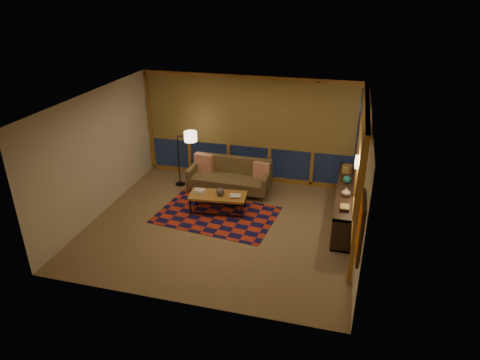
% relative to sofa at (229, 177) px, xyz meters
% --- Properties ---
extents(floor, '(5.50, 5.00, 0.01)m').
position_rel_sofa_xyz_m(floor, '(0.27, -1.57, -0.40)').
color(floor, '#9C8B64').
rests_on(floor, ground).
extents(ceiling, '(5.50, 5.00, 0.01)m').
position_rel_sofa_xyz_m(ceiling, '(0.27, -1.57, 2.30)').
color(ceiling, white).
rests_on(ceiling, walls).
extents(walls, '(5.51, 5.01, 2.70)m').
position_rel_sofa_xyz_m(walls, '(0.27, -1.57, 0.95)').
color(walls, beige).
rests_on(walls, floor).
extents(window_wall_back, '(5.30, 0.16, 2.60)m').
position_rel_sofa_xyz_m(window_wall_back, '(0.27, 0.86, 0.95)').
color(window_wall_back, '#B56E2E').
rests_on(window_wall_back, walls).
extents(window_wall_right, '(0.16, 3.70, 2.60)m').
position_rel_sofa_xyz_m(window_wall_right, '(2.95, -0.97, 0.95)').
color(window_wall_right, '#B56E2E').
rests_on(window_wall_right, walls).
extents(wall_art, '(0.06, 0.74, 0.94)m').
position_rel_sofa_xyz_m(wall_art, '(2.98, -3.42, 1.05)').
color(wall_art, '#CB0504').
rests_on(wall_art, walls).
extents(wall_sconce, '(0.12, 0.18, 0.22)m').
position_rel_sofa_xyz_m(wall_sconce, '(2.89, -1.12, 1.15)').
color(wall_sconce, beige).
rests_on(wall_sconce, walls).
extents(sofa, '(1.97, 0.83, 0.80)m').
position_rel_sofa_xyz_m(sofa, '(0.00, 0.00, 0.00)').
color(sofa, brown).
rests_on(sofa, floor).
extents(pillow_left, '(0.48, 0.23, 0.46)m').
position_rel_sofa_xyz_m(pillow_left, '(-0.72, 0.20, 0.23)').
color(pillow_left, '#AF3318').
rests_on(pillow_left, sofa).
extents(pillow_right, '(0.42, 0.19, 0.40)m').
position_rel_sofa_xyz_m(pillow_right, '(0.77, 0.11, 0.20)').
color(pillow_right, '#AF3318').
rests_on(pillow_right, sofa).
extents(area_rug, '(2.72, 1.97, 0.01)m').
position_rel_sofa_xyz_m(area_rug, '(0.04, -1.20, -0.39)').
color(area_rug, '#AD2E1A').
rests_on(area_rug, floor).
extents(coffee_table, '(1.31, 0.70, 0.42)m').
position_rel_sofa_xyz_m(coffee_table, '(0.03, -1.02, -0.19)').
color(coffee_table, '#B56E2E').
rests_on(coffee_table, floor).
extents(book_stack_a, '(0.23, 0.19, 0.07)m').
position_rel_sofa_xyz_m(book_stack_a, '(-0.41, -1.04, 0.05)').
color(book_stack_a, silver).
rests_on(book_stack_a, coffee_table).
extents(book_stack_b, '(0.26, 0.22, 0.04)m').
position_rel_sofa_xyz_m(book_stack_b, '(0.43, -1.02, 0.04)').
color(book_stack_b, silver).
rests_on(book_stack_b, coffee_table).
extents(ceramic_pot, '(0.19, 0.19, 0.18)m').
position_rel_sofa_xyz_m(ceramic_pot, '(0.09, -1.04, 0.11)').
color(ceramic_pot, black).
rests_on(ceramic_pot, coffee_table).
extents(floor_lamp, '(0.52, 0.38, 1.43)m').
position_rel_sofa_xyz_m(floor_lamp, '(-1.33, 0.07, 0.31)').
color(floor_lamp, black).
rests_on(floor_lamp, floor).
extents(bookshelf, '(0.40, 2.82, 0.71)m').
position_rel_sofa_xyz_m(bookshelf, '(2.76, -0.57, -0.05)').
color(bookshelf, '#302216').
rests_on(bookshelf, floor).
extents(basket, '(0.27, 0.27, 0.17)m').
position_rel_sofa_xyz_m(basket, '(2.74, 0.30, 0.39)').
color(basket, '#A67634').
rests_on(basket, bookshelf).
extents(teal_bowl, '(0.19, 0.19, 0.17)m').
position_rel_sofa_xyz_m(teal_bowl, '(2.76, -0.30, 0.39)').
color(teal_bowl, '#1C7367').
rests_on(teal_bowl, bookshelf).
extents(vase, '(0.21, 0.21, 0.19)m').
position_rel_sofa_xyz_m(vase, '(2.76, -0.95, 0.40)').
color(vase, tan).
rests_on(vase, bookshelf).
extents(shelf_book_stack, '(0.22, 0.26, 0.07)m').
position_rel_sofa_xyz_m(shelf_book_stack, '(2.76, -1.53, 0.34)').
color(shelf_book_stack, silver).
rests_on(shelf_book_stack, bookshelf).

